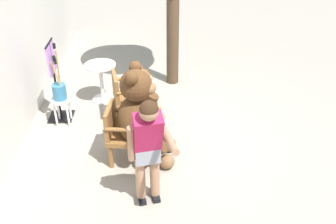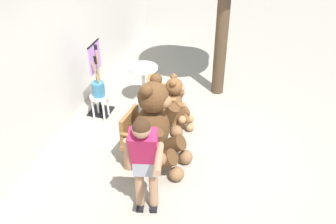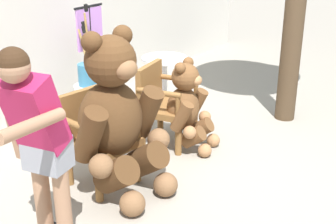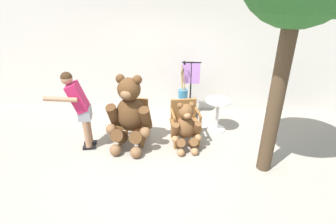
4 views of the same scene
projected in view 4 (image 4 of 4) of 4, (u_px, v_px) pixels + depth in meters
The scene contains 11 objects.
ground_plane at pixel (156, 159), 4.87m from camera, with size 60.00×60.00×0.00m, color gray.
back_wall at pixel (165, 54), 6.42m from camera, with size 10.00×0.16×2.80m, color beige.
wooden_chair_left at pixel (134, 119), 5.33m from camera, with size 0.62×0.58×0.86m.
wooden_chair_right at pixel (185, 121), 5.28m from camera, with size 0.65×0.62×0.86m.
teddy_bear_large at pixel (130, 113), 4.99m from camera, with size 0.89×0.88×1.46m.
teddy_bear_small at pixel (186, 127), 5.01m from camera, with size 0.60×0.60×0.97m.
person_visitor at pixel (79, 105), 4.86m from camera, with size 0.72×0.57×1.56m.
white_stool at pixel (183, 104), 6.29m from camera, with size 0.34×0.34×0.46m.
brush_bucket at pixel (183, 93), 6.17m from camera, with size 0.22×0.22×0.95m.
round_side_table at pixel (217, 112), 5.69m from camera, with size 0.56×0.56×0.72m.
clothing_display_stand at pixel (191, 89), 6.20m from camera, with size 0.44×0.40×1.36m.
Camera 4 is at (0.45, -3.98, 2.90)m, focal length 28.00 mm.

